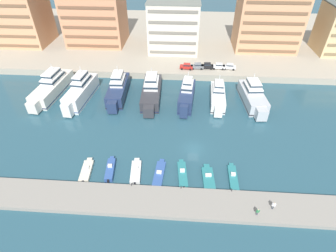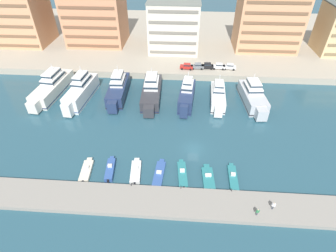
{
  "view_description": "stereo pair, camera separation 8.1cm",
  "coord_description": "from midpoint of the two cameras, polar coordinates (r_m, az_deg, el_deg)",
  "views": [
    {
      "loc": [
        -2.83,
        -42.38,
        40.14
      ],
      "look_at": [
        -6.01,
        4.65,
        2.5
      ],
      "focal_mm": 28.0,
      "sensor_mm": 36.0,
      "label": 1
    },
    {
      "loc": [
        -2.75,
        -42.37,
        40.14
      ],
      "look_at": [
        -6.01,
        4.65,
        2.5
      ],
      "focal_mm": 28.0,
      "sensor_mm": 36.0,
      "label": 2
    }
  ],
  "objects": [
    {
      "name": "ground_plane",
      "position": [
        58.43,
        5.56,
        -5.01
      ],
      "size": [
        400.0,
        400.0,
        0.0
      ],
      "primitive_type": "plane",
      "color": "#285160"
    },
    {
      "name": "quay_promenade",
      "position": [
        115.33,
        5.3,
        18.64
      ],
      "size": [
        180.0,
        70.0,
        2.09
      ],
      "primitive_type": "cube",
      "color": "#ADA38E",
      "rests_on": "ground"
    },
    {
      "name": "pier_dock",
      "position": [
        48.56,
        5.75,
        -16.53
      ],
      "size": [
        120.0,
        6.38,
        0.88
      ],
      "primitive_type": "cube",
      "color": "gray",
      "rests_on": "ground"
    },
    {
      "name": "yacht_ivory_far_left",
      "position": [
        82.56,
        -23.99,
        7.86
      ],
      "size": [
        6.53,
        20.75,
        8.17
      ],
      "color": "silver",
      "rests_on": "ground"
    },
    {
      "name": "yacht_white_left",
      "position": [
        76.68,
        -18.46,
        7.26
      ],
      "size": [
        5.59,
        18.29,
        8.92
      ],
      "color": "white",
      "rests_on": "ground"
    },
    {
      "name": "yacht_navy_mid_left",
      "position": [
        75.8,
        -10.86,
        7.98
      ],
      "size": [
        5.11,
        18.02,
        8.24
      ],
      "color": "navy",
      "rests_on": "ground"
    },
    {
      "name": "yacht_charcoal_center_left",
      "position": [
        73.77,
        -3.65,
        7.64
      ],
      "size": [
        5.56,
        19.24,
        8.14
      ],
      "color": "#333338",
      "rests_on": "ground"
    },
    {
      "name": "yacht_navy_center",
      "position": [
        71.43,
        4.08,
        6.73
      ],
      "size": [
        4.78,
        15.29,
        8.52
      ],
      "color": "navy",
      "rests_on": "ground"
    },
    {
      "name": "yacht_white_center_right",
      "position": [
        73.12,
        10.76,
        6.47
      ],
      "size": [
        4.44,
        14.97,
        7.43
      ],
      "color": "white",
      "rests_on": "ground"
    },
    {
      "name": "yacht_silver_mid_right",
      "position": [
        75.02,
        17.96,
        6.23
      ],
      "size": [
        6.25,
        17.19,
        7.88
      ],
      "color": "silver",
      "rests_on": "ground"
    },
    {
      "name": "motorboat_cream_far_left",
      "position": [
        55.77,
        -17.34,
        -9.2
      ],
      "size": [
        2.39,
        6.55,
        1.16
      ],
      "color": "beige",
      "rests_on": "ground"
    },
    {
      "name": "motorboat_blue_left",
      "position": [
        54.58,
        -12.49,
        -9.16
      ],
      "size": [
        2.13,
        6.56,
        1.53
      ],
      "color": "#33569E",
      "rests_on": "ground"
    },
    {
      "name": "motorboat_white_mid_left",
      "position": [
        53.32,
        -7.04,
        -9.81
      ],
      "size": [
        2.4,
        6.74,
        1.37
      ],
      "color": "white",
      "rests_on": "ground"
    },
    {
      "name": "motorboat_blue_center_left",
      "position": [
        52.45,
        -2.03,
        -10.72
      ],
      "size": [
        2.33,
        8.56,
        1.19
      ],
      "color": "#33569E",
      "rests_on": "ground"
    },
    {
      "name": "motorboat_teal_center",
      "position": [
        52.63,
        3.1,
        -10.39
      ],
      "size": [
        2.31,
        7.35,
        1.43
      ],
      "color": "teal",
      "rests_on": "ground"
    },
    {
      "name": "motorboat_teal_center_right",
      "position": [
        52.62,
        8.68,
        -11.06
      ],
      "size": [
        2.53,
        6.66,
        1.2
      ],
      "color": "teal",
      "rests_on": "ground"
    },
    {
      "name": "motorboat_teal_mid_right",
      "position": [
        53.59,
        13.91,
        -10.82
      ],
      "size": [
        1.68,
        7.2,
        1.28
      ],
      "color": "teal",
      "rests_on": "ground"
    },
    {
      "name": "car_red_far_left",
      "position": [
        85.64,
        4.03,
        12.87
      ],
      "size": [
        4.22,
        2.16,
        1.8
      ],
      "color": "red",
      "rests_on": "quay_promenade"
    },
    {
      "name": "car_grey_left",
      "position": [
        86.16,
        6.38,
        12.89
      ],
      "size": [
        4.13,
        1.97,
        1.8
      ],
      "color": "slate",
      "rests_on": "quay_promenade"
    },
    {
      "name": "car_black_mid_left",
      "position": [
        86.68,
        8.46,
        12.87
      ],
      "size": [
        4.12,
        1.96,
        1.8
      ],
      "color": "black",
      "rests_on": "quay_promenade"
    },
    {
      "name": "car_white_center_left",
      "position": [
        87.09,
        10.94,
        12.72
      ],
      "size": [
        4.16,
        2.04,
        1.8
      ],
      "color": "white",
      "rests_on": "quay_promenade"
    },
    {
      "name": "car_white_center",
      "position": [
        87.57,
        13.2,
        12.54
      ],
      "size": [
        4.22,
        2.17,
        1.8
      ],
      "color": "white",
      "rests_on": "quay_promenade"
    },
    {
      "name": "apartment_block_far_left",
      "position": [
        116.93,
        -30.78,
        21.83
      ],
      "size": [
        20.94,
        15.82,
        29.57
      ],
      "color": "tan",
      "rests_on": "quay_promenade"
    },
    {
      "name": "apartment_block_left",
      "position": [
        106.96,
        -15.76,
        23.01
      ],
      "size": [
        21.04,
        16.2,
        25.09
      ],
      "color": "tan",
      "rests_on": "quay_promenade"
    },
    {
      "name": "apartment_block_mid_left",
      "position": [
        98.45,
        1.27,
        21.19
      ],
      "size": [
        17.53,
        15.66,
        19.05
      ],
      "color": "silver",
      "rests_on": "quay_promenade"
    },
    {
      "name": "apartment_block_center_left",
      "position": [
        104.35,
        20.93,
        20.53
      ],
      "size": [
        21.96,
        13.48,
        21.26
      ],
      "color": "tan",
      "rests_on": "quay_promenade"
    },
    {
      "name": "pedestrian_near_edge",
      "position": [
        48.17,
        18.91,
        -17.21
      ],
      "size": [
        0.62,
        0.29,
        1.62
      ],
      "color": "#4C515B",
      "rests_on": "pier_dock"
    },
    {
      "name": "pedestrian_mid_deck",
      "position": [
        49.74,
        21.98,
        -15.71
      ],
      "size": [
        0.67,
        0.28,
        1.74
      ],
      "color": "#4C515B",
      "rests_on": "pier_dock"
    },
    {
      "name": "bollard_west",
      "position": [
        50.42,
        -8.02,
        -12.48
      ],
      "size": [
        0.2,
        0.2,
        0.61
      ],
      "color": "#2D2D33",
      "rests_on": "pier_dock"
    },
    {
      "name": "bollard_west_mid",
      "position": [
        49.62,
        2.82,
        -13.14
      ],
      "size": [
        0.2,
        0.2,
        0.61
      ],
      "color": "#2D2D33",
      "rests_on": "pier_dock"
    },
    {
      "name": "bollard_east_mid",
      "position": [
        50.54,
        13.67,
        -13.36
      ],
      "size": [
        0.2,
        0.2,
        0.61
      ],
      "color": "#2D2D33",
      "rests_on": "pier_dock"
    }
  ]
}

